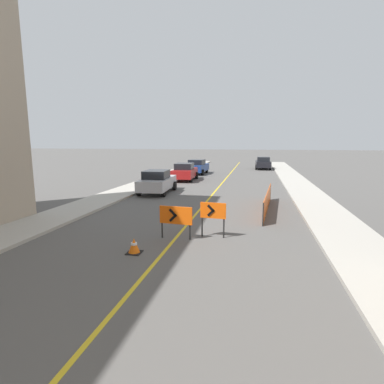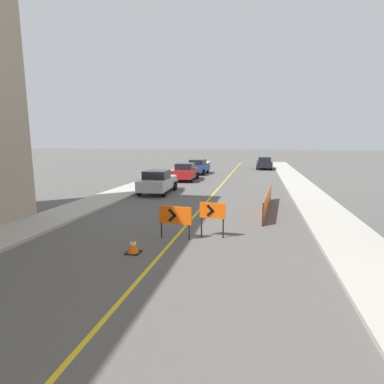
% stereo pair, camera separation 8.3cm
% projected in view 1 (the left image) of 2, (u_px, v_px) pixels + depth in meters
% --- Properties ---
extents(lane_stripe, '(0.12, 67.28, 0.01)m').
position_uv_depth(lane_stripe, '(210.00, 197.00, 19.28)').
color(lane_stripe, gold).
rests_on(lane_stripe, ground_plane).
extents(sidewalk_left, '(2.36, 67.28, 0.13)m').
position_uv_depth(sidewalk_left, '(121.00, 193.00, 20.56)').
color(sidewalk_left, '#ADA89E').
rests_on(sidewalk_left, ground_plane).
extents(sidewalk_right, '(2.36, 67.28, 0.13)m').
position_uv_depth(sidewalk_right, '(313.00, 200.00, 17.98)').
color(sidewalk_right, '#ADA89E').
rests_on(sidewalk_right, ground_plane).
extents(traffic_cone_third, '(0.46, 0.46, 0.49)m').
position_uv_depth(traffic_cone_third, '(134.00, 246.00, 9.58)').
color(traffic_cone_third, black).
rests_on(traffic_cone_third, ground_plane).
extents(arrow_barricade_primary, '(1.25, 0.16, 1.21)m').
position_uv_depth(arrow_barricade_primary, '(176.00, 216.00, 10.91)').
color(arrow_barricade_primary, '#EF560C').
rests_on(arrow_barricade_primary, ground_plane).
extents(arrow_barricade_secondary, '(0.96, 0.12, 1.32)m').
position_uv_depth(arrow_barricade_secondary, '(213.00, 212.00, 11.07)').
color(arrow_barricade_secondary, '#EF560C').
rests_on(arrow_barricade_secondary, ground_plane).
extents(safety_mesh_fence, '(0.60, 6.17, 1.02)m').
position_uv_depth(safety_mesh_fence, '(267.00, 201.00, 15.45)').
color(safety_mesh_fence, '#EF560C').
rests_on(safety_mesh_fence, ground_plane).
extents(parked_car_curb_near, '(2.05, 4.40, 1.59)m').
position_uv_depth(parked_car_curb_near, '(157.00, 182.00, 20.74)').
color(parked_car_curb_near, '#B7B7BC').
rests_on(parked_car_curb_near, ground_plane).
extents(parked_car_curb_mid, '(2.03, 4.39, 1.59)m').
position_uv_depth(parked_car_curb_mid, '(185.00, 172.00, 27.49)').
color(parked_car_curb_mid, maroon).
rests_on(parked_car_curb_mid, ground_plane).
extents(parked_car_curb_far, '(2.01, 4.38, 1.59)m').
position_uv_depth(parked_car_curb_far, '(197.00, 167.00, 32.95)').
color(parked_car_curb_far, navy).
rests_on(parked_car_curb_far, ground_plane).
extents(parked_car_opposite_side, '(1.95, 4.36, 1.59)m').
position_uv_depth(parked_car_opposite_side, '(263.00, 163.00, 38.69)').
color(parked_car_opposite_side, black).
rests_on(parked_car_opposite_side, ground_plane).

